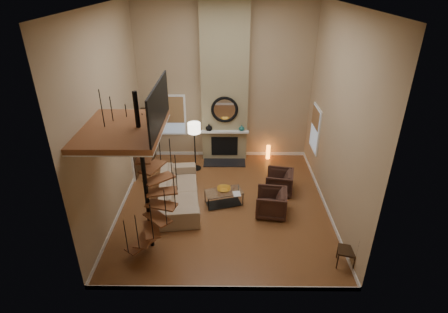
{
  "coord_description": "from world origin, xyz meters",
  "views": [
    {
      "loc": [
        0.07,
        -8.81,
        6.17
      ],
      "look_at": [
        0.0,
        0.4,
        1.4
      ],
      "focal_mm": 28.66,
      "sensor_mm": 36.0,
      "label": 1
    }
  ],
  "objects_px": {
    "accent_lamp": "(268,152)",
    "floor_lamp": "(194,132)",
    "hutch": "(147,136)",
    "sofa": "(179,190)",
    "side_chair": "(352,248)",
    "coffee_table": "(224,196)",
    "armchair_far": "(274,203)",
    "armchair_near": "(282,182)"
  },
  "relations": [
    {
      "from": "sofa",
      "to": "armchair_far",
      "type": "height_order",
      "value": "sofa"
    },
    {
      "from": "armchair_far",
      "to": "coffee_table",
      "type": "xyz_separation_m",
      "value": [
        -1.42,
        0.45,
        -0.07
      ]
    },
    {
      "from": "sofa",
      "to": "armchair_far",
      "type": "relative_size",
      "value": 3.31
    },
    {
      "from": "coffee_table",
      "to": "floor_lamp",
      "type": "relative_size",
      "value": 0.68
    },
    {
      "from": "armchair_near",
      "to": "floor_lamp",
      "type": "xyz_separation_m",
      "value": [
        -2.8,
        1.49,
        1.06
      ]
    },
    {
      "from": "coffee_table",
      "to": "accent_lamp",
      "type": "distance_m",
      "value": 3.38
    },
    {
      "from": "sofa",
      "to": "accent_lamp",
      "type": "height_order",
      "value": "sofa"
    },
    {
      "from": "armchair_near",
      "to": "armchair_far",
      "type": "xyz_separation_m",
      "value": [
        -0.37,
        -1.13,
        0.0
      ]
    },
    {
      "from": "side_chair",
      "to": "coffee_table",
      "type": "bearing_deg",
      "value": 139.95
    },
    {
      "from": "hutch",
      "to": "sofa",
      "type": "bearing_deg",
      "value": -61.63
    },
    {
      "from": "armchair_far",
      "to": "sofa",
      "type": "bearing_deg",
      "value": -94.1
    },
    {
      "from": "armchair_far",
      "to": "coffee_table",
      "type": "bearing_deg",
      "value": -99.25
    },
    {
      "from": "coffee_table",
      "to": "accent_lamp",
      "type": "xyz_separation_m",
      "value": [
        1.61,
        2.98,
        -0.03
      ]
    },
    {
      "from": "accent_lamp",
      "to": "armchair_near",
      "type": "bearing_deg",
      "value": -85.44
    },
    {
      "from": "floor_lamp",
      "to": "accent_lamp",
      "type": "height_order",
      "value": "floor_lamp"
    },
    {
      "from": "sofa",
      "to": "armchair_far",
      "type": "xyz_separation_m",
      "value": [
        2.77,
        -0.61,
        -0.04
      ]
    },
    {
      "from": "armchair_far",
      "to": "side_chair",
      "type": "distance_m",
      "value": 2.55
    },
    {
      "from": "coffee_table",
      "to": "side_chair",
      "type": "height_order",
      "value": "side_chair"
    },
    {
      "from": "armchair_near",
      "to": "sofa",
      "type": "bearing_deg",
      "value": -69.35
    },
    {
      "from": "sofa",
      "to": "floor_lamp",
      "type": "bearing_deg",
      "value": -16.47
    },
    {
      "from": "hutch",
      "to": "sofa",
      "type": "xyz_separation_m",
      "value": [
        1.43,
        -2.65,
        -0.55
      ]
    },
    {
      "from": "floor_lamp",
      "to": "accent_lamp",
      "type": "bearing_deg",
      "value": 16.95
    },
    {
      "from": "floor_lamp",
      "to": "armchair_near",
      "type": "bearing_deg",
      "value": -27.99
    },
    {
      "from": "hutch",
      "to": "floor_lamp",
      "type": "xyz_separation_m",
      "value": [
        1.77,
        -0.63,
        0.46
      ]
    },
    {
      "from": "coffee_table",
      "to": "accent_lamp",
      "type": "relative_size",
      "value": 2.25
    },
    {
      "from": "armchair_near",
      "to": "accent_lamp",
      "type": "distance_m",
      "value": 2.3
    },
    {
      "from": "hutch",
      "to": "sofa",
      "type": "distance_m",
      "value": 3.06
    },
    {
      "from": "hutch",
      "to": "armchair_far",
      "type": "relative_size",
      "value": 2.17
    },
    {
      "from": "floor_lamp",
      "to": "accent_lamp",
      "type": "distance_m",
      "value": 2.98
    },
    {
      "from": "floor_lamp",
      "to": "side_chair",
      "type": "relative_size",
      "value": 1.91
    },
    {
      "from": "floor_lamp",
      "to": "side_chair",
      "type": "distance_m",
      "value": 6.18
    },
    {
      "from": "sofa",
      "to": "armchair_near",
      "type": "relative_size",
      "value": 3.42
    },
    {
      "from": "accent_lamp",
      "to": "floor_lamp",
      "type": "bearing_deg",
      "value": -163.05
    },
    {
      "from": "armchair_far",
      "to": "floor_lamp",
      "type": "distance_m",
      "value": 3.73
    },
    {
      "from": "floor_lamp",
      "to": "accent_lamp",
      "type": "xyz_separation_m",
      "value": [
        2.62,
        0.8,
        -1.16
      ]
    },
    {
      "from": "armchair_far",
      "to": "floor_lamp",
      "type": "relative_size",
      "value": 0.49
    },
    {
      "from": "hutch",
      "to": "coffee_table",
      "type": "distance_m",
      "value": 4.01
    },
    {
      "from": "accent_lamp",
      "to": "hutch",
      "type": "bearing_deg",
      "value": -177.85
    },
    {
      "from": "armchair_far",
      "to": "accent_lamp",
      "type": "distance_m",
      "value": 3.43
    },
    {
      "from": "side_chair",
      "to": "sofa",
      "type": "bearing_deg",
      "value": 148.46
    },
    {
      "from": "hutch",
      "to": "side_chair",
      "type": "relative_size",
      "value": 2.03
    },
    {
      "from": "coffee_table",
      "to": "floor_lamp",
      "type": "height_order",
      "value": "floor_lamp"
    }
  ]
}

